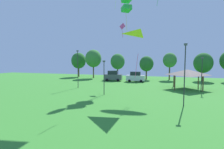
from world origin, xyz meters
TOP-DOWN VIEW (x-y plane):
  - kite_flying_0 at (-5.69, 36.66)m, footprint 1.38×0.49m
  - kite_flying_4 at (0.01, 24.99)m, footprint 3.65×3.66m
  - kite_flying_5 at (-4.66, 35.58)m, footprint 2.36×2.39m
  - parked_car_leftmost at (-10.10, 44.51)m, footprint 4.65×2.24m
  - parked_car_second_from_left at (-4.30, 44.25)m, footprint 4.65×2.44m
  - park_pavilion at (6.61, 36.70)m, footprint 5.78×5.99m
  - light_post_0 at (-6.15, 27.10)m, footprint 0.36×0.20m
  - light_post_1 at (4.96, 23.57)m, footprint 0.36×0.20m
  - light_post_2 at (-13.16, 31.77)m, footprint 0.36×0.20m
  - light_post_3 at (8.61, 34.64)m, footprint 0.36×0.20m
  - treeline_tree_0 at (-23.74, 51.70)m, footprint 4.56×4.56m
  - treeline_tree_1 at (-17.76, 49.61)m, footprint 4.71×4.71m
  - treeline_tree_2 at (-10.64, 50.72)m, footprint 4.09×4.09m
  - treeline_tree_3 at (-2.36, 50.24)m, footprint 3.77×3.77m
  - treeline_tree_4 at (3.66, 51.46)m, footprint 3.59×3.59m
  - treeline_tree_5 at (11.70, 51.31)m, footprint 4.62×4.62m

SIDE VIEW (x-z plane):
  - parked_car_second_from_left at x=-4.30m, z-range -0.03..2.47m
  - parked_car_leftmost at x=-10.10m, z-range -0.04..2.57m
  - light_post_0 at x=-6.15m, z-range 0.39..5.65m
  - park_pavilion at x=6.61m, z-range 1.28..4.88m
  - light_post_3 at x=8.61m, z-range 0.40..6.23m
  - light_post_2 at x=-13.16m, z-range 0.41..7.57m
  - light_post_1 at x=4.96m, z-range 0.41..7.63m
  - treeline_tree_3 at x=-2.36m, z-range 1.09..7.46m
  - treeline_tree_5 at x=11.70m, z-range 1.01..8.12m
  - treeline_tree_2 at x=-10.64m, z-range 1.29..8.40m
  - treeline_tree_0 at x=-23.74m, z-range 1.28..8.87m
  - treeline_tree_4 at x=3.66m, z-range 1.61..8.86m
  - treeline_tree_1 at x=-17.76m, z-range 1.57..9.93m
  - kite_flying_4 at x=0.01m, z-range 4.79..9.14m
  - kite_flying_0 at x=-5.69m, z-range 10.47..13.35m
  - kite_flying_5 at x=-4.66m, z-range 12.74..19.25m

